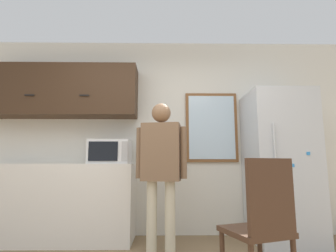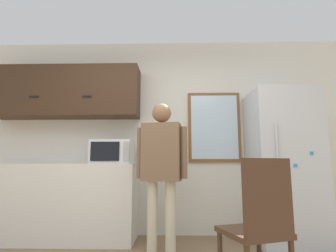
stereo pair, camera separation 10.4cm
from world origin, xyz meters
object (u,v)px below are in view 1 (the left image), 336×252
object	(u,v)px
microwave	(110,152)
person	(161,161)
chair	(262,220)
refrigerator	(280,165)

from	to	relation	value
microwave	person	bearing A→B (deg)	-34.21
person	chair	size ratio (longest dim) A/B	1.65
microwave	chair	world-z (taller)	microwave
chair	refrigerator	bearing A→B (deg)	-138.73
person	refrigerator	size ratio (longest dim) A/B	0.87
microwave	refrigerator	distance (m)	2.13
refrigerator	person	bearing A→B (deg)	-164.79
chair	person	bearing A→B (deg)	-68.11
refrigerator	microwave	bearing A→B (deg)	178.94
microwave	person	xyz separation A→B (m)	(0.65, -0.44, -0.11)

